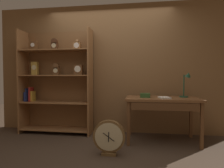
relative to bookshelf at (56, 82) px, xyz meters
The scene contains 8 objects.
ground_plane 1.85m from the bookshelf, 45.74° to the right, with size 10.00×10.00×0.00m, color #3D2D21.
back_wood_panel 1.13m from the bookshelf, 10.84° to the left, with size 4.80×0.05×2.60m, color brown.
bookshelf is the anchor object (origin of this frame).
workbench 2.11m from the bookshelf, ahead, with size 1.24×0.68×0.77m.
desk_lamp 2.49m from the bookshelf, ahead, with size 0.20×0.19×0.46m.
toolbox_small 1.81m from the bookshelf, ahead, with size 0.17×0.12×0.07m, color #2D5123.
open_repair_manual 2.14m from the bookshelf, 10.46° to the right, with size 0.16×0.22×0.03m, color silver.
round_clock_large 1.74m from the bookshelf, 37.90° to the right, with size 0.47×0.11×0.51m.
Camera 1 is at (0.56, -2.43, 1.12)m, focal length 29.39 mm.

